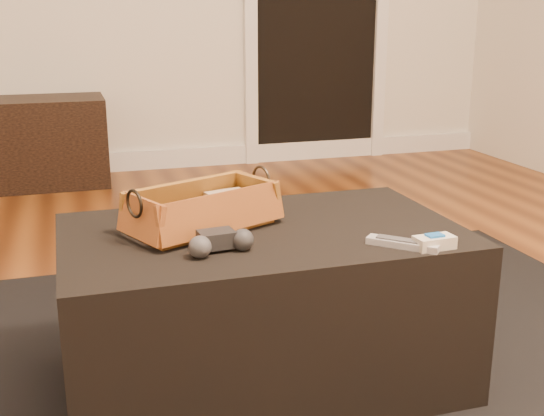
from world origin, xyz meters
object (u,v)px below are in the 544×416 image
object	(u,v)px
game_controller	(220,242)
ottoman	(262,306)
silver_remote	(403,243)
cream_gadget	(434,242)
wicker_basket	(203,211)
tv_remote	(200,222)

from	to	relation	value
game_controller	ottoman	bearing A→B (deg)	43.86
silver_remote	cream_gadget	bearing A→B (deg)	-24.81
wicker_basket	game_controller	size ratio (longest dim) A/B	2.61
tv_remote	silver_remote	bearing A→B (deg)	-60.69
game_controller	cream_gadget	world-z (taller)	game_controller
silver_remote	cream_gadget	size ratio (longest dim) A/B	1.54
game_controller	cream_gadget	distance (m)	0.50
ottoman	tv_remote	xyz separation A→B (m)	(-0.15, 0.03, 0.23)
wicker_basket	silver_remote	world-z (taller)	wicker_basket
silver_remote	cream_gadget	world-z (taller)	cream_gadget
tv_remote	silver_remote	distance (m)	0.50
ottoman	silver_remote	world-z (taller)	silver_remote
ottoman	wicker_basket	xyz separation A→B (m)	(-0.14, 0.05, 0.26)
ottoman	tv_remote	size ratio (longest dim) A/B	4.90
cream_gadget	ottoman	bearing A→B (deg)	143.02
tv_remote	game_controller	world-z (taller)	game_controller
tv_remote	game_controller	size ratio (longest dim) A/B	1.24
wicker_basket	silver_remote	size ratio (longest dim) A/B	2.88
ottoman	wicker_basket	world-z (taller)	wicker_basket
ottoman	game_controller	xyz separation A→B (m)	(-0.14, -0.14, 0.24)
tv_remote	wicker_basket	xyz separation A→B (m)	(0.01, 0.02, 0.02)
ottoman	cream_gadget	xyz separation A→B (m)	(0.34, -0.26, 0.23)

